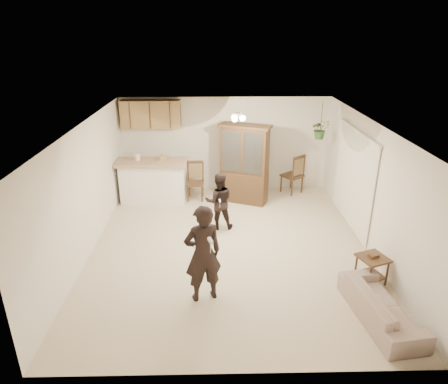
{
  "coord_description": "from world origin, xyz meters",
  "views": [
    {
      "loc": [
        -0.26,
        -7.11,
        4.13
      ],
      "look_at": [
        -0.1,
        0.4,
        1.04
      ],
      "focal_mm": 32.0,
      "sensor_mm": 36.0,
      "label": 1
    }
  ],
  "objects_px": {
    "side_table": "(371,269)",
    "chair_hutch_right": "(292,182)",
    "adult": "(203,250)",
    "child": "(219,200)",
    "china_hutch": "(244,165)",
    "chair_hutch_left": "(238,182)",
    "sofa": "(383,299)",
    "chair_bar": "(195,189)"
  },
  "relations": [
    {
      "from": "adult",
      "to": "chair_hutch_right",
      "type": "distance_m",
      "value": 5.1
    },
    {
      "from": "china_hutch",
      "to": "chair_hutch_left",
      "type": "relative_size",
      "value": 1.87
    },
    {
      "from": "chair_bar",
      "to": "chair_hutch_right",
      "type": "height_order",
      "value": "chair_hutch_right"
    },
    {
      "from": "chair_bar",
      "to": "chair_hutch_right",
      "type": "bearing_deg",
      "value": 10.47
    },
    {
      "from": "child",
      "to": "chair_hutch_left",
      "type": "height_order",
      "value": "child"
    },
    {
      "from": "sofa",
      "to": "chair_hutch_left",
      "type": "height_order",
      "value": "chair_hutch_left"
    },
    {
      "from": "child",
      "to": "chair_hutch_right",
      "type": "height_order",
      "value": "child"
    },
    {
      "from": "china_hutch",
      "to": "side_table",
      "type": "height_order",
      "value": "china_hutch"
    },
    {
      "from": "chair_bar",
      "to": "chair_hutch_right",
      "type": "xyz_separation_m",
      "value": [
        2.57,
        0.41,
        0.03
      ]
    },
    {
      "from": "adult",
      "to": "chair_bar",
      "type": "height_order",
      "value": "adult"
    },
    {
      "from": "chair_bar",
      "to": "child",
      "type": "bearing_deg",
      "value": -68.5
    },
    {
      "from": "adult",
      "to": "china_hutch",
      "type": "relative_size",
      "value": 0.91
    },
    {
      "from": "adult",
      "to": "chair_hutch_left",
      "type": "distance_m",
      "value": 4.65
    },
    {
      "from": "china_hutch",
      "to": "chair_bar",
      "type": "height_order",
      "value": "china_hutch"
    },
    {
      "from": "sofa",
      "to": "chair_hutch_right",
      "type": "relative_size",
      "value": 1.74
    },
    {
      "from": "chair_hutch_right",
      "to": "sofa",
      "type": "bearing_deg",
      "value": 58.07
    },
    {
      "from": "sofa",
      "to": "chair_bar",
      "type": "distance_m",
      "value": 5.59
    },
    {
      "from": "adult",
      "to": "chair_bar",
      "type": "distance_m",
      "value": 4.18
    },
    {
      "from": "china_hutch",
      "to": "child",
      "type": "bearing_deg",
      "value": -91.18
    },
    {
      "from": "sofa",
      "to": "chair_bar",
      "type": "bearing_deg",
      "value": 24.92
    },
    {
      "from": "child",
      "to": "chair_hutch_right",
      "type": "xyz_separation_m",
      "value": [
        1.98,
        2.03,
        -0.37
      ]
    },
    {
      "from": "adult",
      "to": "side_table",
      "type": "height_order",
      "value": "adult"
    },
    {
      "from": "adult",
      "to": "chair_hutch_left",
      "type": "relative_size",
      "value": 1.69
    },
    {
      "from": "child",
      "to": "side_table",
      "type": "relative_size",
      "value": 2.3
    },
    {
      "from": "side_table",
      "to": "chair_bar",
      "type": "xyz_separation_m",
      "value": [
        -3.22,
        3.74,
        0.02
      ]
    },
    {
      "from": "sofa",
      "to": "adult",
      "type": "distance_m",
      "value": 2.82
    },
    {
      "from": "adult",
      "to": "china_hutch",
      "type": "bearing_deg",
      "value": -122.1
    },
    {
      "from": "adult",
      "to": "child",
      "type": "relative_size",
      "value": 1.33
    },
    {
      "from": "sofa",
      "to": "child",
      "type": "distance_m",
      "value": 3.94
    },
    {
      "from": "child",
      "to": "chair_hutch_right",
      "type": "distance_m",
      "value": 2.86
    },
    {
      "from": "chair_hutch_left",
      "to": "chair_bar",
      "type": "bearing_deg",
      "value": -113.98
    },
    {
      "from": "side_table",
      "to": "chair_hutch_right",
      "type": "distance_m",
      "value": 4.21
    },
    {
      "from": "sofa",
      "to": "side_table",
      "type": "height_order",
      "value": "sofa"
    },
    {
      "from": "child",
      "to": "china_hutch",
      "type": "xyz_separation_m",
      "value": [
        0.65,
        1.47,
        0.31
      ]
    },
    {
      "from": "chair_bar",
      "to": "china_hutch",
      "type": "bearing_deg",
      "value": -5.24
    },
    {
      "from": "child",
      "to": "china_hutch",
      "type": "bearing_deg",
      "value": -116.67
    },
    {
      "from": "chair_hutch_right",
      "to": "child",
      "type": "bearing_deg",
      "value": 8.81
    },
    {
      "from": "sofa",
      "to": "side_table",
      "type": "xyz_separation_m",
      "value": [
        0.2,
        0.96,
        -0.11
      ]
    },
    {
      "from": "side_table",
      "to": "chair_hutch_right",
      "type": "relative_size",
      "value": 0.54
    },
    {
      "from": "child",
      "to": "side_table",
      "type": "height_order",
      "value": "child"
    },
    {
      "from": "china_hutch",
      "to": "side_table",
      "type": "distance_m",
      "value": 4.17
    },
    {
      "from": "sofa",
      "to": "child",
      "type": "relative_size",
      "value": 1.39
    }
  ]
}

